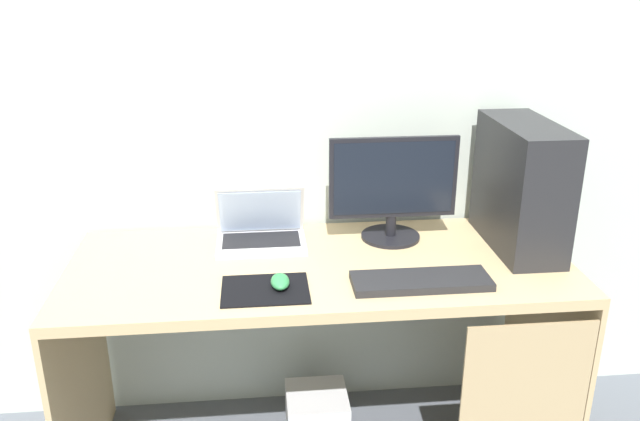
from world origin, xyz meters
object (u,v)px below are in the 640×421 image
at_px(keyboard, 421,281).
at_px(pc_tower, 521,186).
at_px(laptop, 261,232).
at_px(subwoofer, 317,419).
at_px(monitor, 393,189).
at_px(mouse_left, 280,282).

bearing_deg(keyboard, pc_tower, 33.49).
xyz_separation_m(laptop, subwoofer, (0.18, -0.13, -0.71)).
height_order(monitor, laptop, monitor).
height_order(pc_tower, subwoofer, pc_tower).
distance_m(pc_tower, monitor, 0.43).
xyz_separation_m(monitor, subwoofer, (-0.27, -0.11, -0.85)).
bearing_deg(subwoofer, keyboard, -39.39).
bearing_deg(subwoofer, monitor, 22.52).
height_order(laptop, subwoofer, laptop).
bearing_deg(subwoofer, mouse_left, -120.54).
bearing_deg(monitor, mouse_left, -140.40).
height_order(monitor, keyboard, monitor).
bearing_deg(keyboard, subwoofer, 140.61).
relative_size(monitor, subwoofer, 1.99).
xyz_separation_m(pc_tower, monitor, (-0.42, 0.09, -0.03)).
bearing_deg(subwoofer, laptop, 145.26).
height_order(keyboard, mouse_left, mouse_left).
xyz_separation_m(keyboard, mouse_left, (-0.42, 0.02, 0.01)).
bearing_deg(mouse_left, pc_tower, 16.45).
distance_m(monitor, laptop, 0.48).
distance_m(pc_tower, mouse_left, 0.88).
relative_size(laptop, mouse_left, 3.19).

